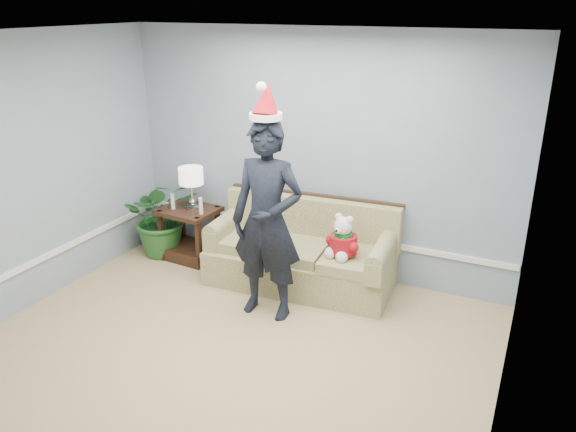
% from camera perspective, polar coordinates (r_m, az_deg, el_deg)
% --- Properties ---
extents(room_shell, '(4.54, 5.04, 2.74)m').
position_cam_1_polar(room_shell, '(4.13, -10.95, -1.95)').
color(room_shell, tan).
rests_on(room_shell, ground).
extents(wainscot_trim, '(4.49, 4.99, 0.06)m').
position_cam_1_polar(wainscot_trim, '(6.00, -12.93, -3.98)').
color(wainscot_trim, white).
rests_on(wainscot_trim, room_shell).
extents(sofa, '(2.05, 0.99, 0.94)m').
position_cam_1_polar(sofa, '(6.17, 1.43, -3.94)').
color(sofa, olive).
rests_on(sofa, room_shell).
extents(side_table, '(0.69, 0.60, 0.63)m').
position_cam_1_polar(side_table, '(6.88, -9.88, -2.28)').
color(side_table, '#321D12').
rests_on(side_table, room_shell).
extents(table_lamp, '(0.29, 0.29, 0.51)m').
position_cam_1_polar(table_lamp, '(6.59, -9.83, 3.87)').
color(table_lamp, silver).
rests_on(table_lamp, side_table).
extents(candle_pair, '(0.44, 0.05, 0.20)m').
position_cam_1_polar(candle_pair, '(6.63, -10.27, 1.20)').
color(candle_pair, silver).
rests_on(candle_pair, side_table).
extents(houseplant, '(1.16, 1.15, 0.97)m').
position_cam_1_polar(houseplant, '(6.98, -12.62, -0.02)').
color(houseplant, '#215824').
rests_on(houseplant, room_shell).
extents(man, '(0.73, 0.50, 1.96)m').
position_cam_1_polar(man, '(5.32, -2.12, -0.53)').
color(man, black).
rests_on(man, room_shell).
extents(santa_hat, '(0.32, 0.36, 0.35)m').
position_cam_1_polar(santa_hat, '(5.03, -2.20, 11.47)').
color(santa_hat, white).
rests_on(santa_hat, man).
extents(teddy_bear, '(0.35, 0.36, 0.46)m').
position_cam_1_polar(teddy_bear, '(5.71, 5.60, -2.60)').
color(teddy_bear, white).
rests_on(teddy_bear, sofa).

